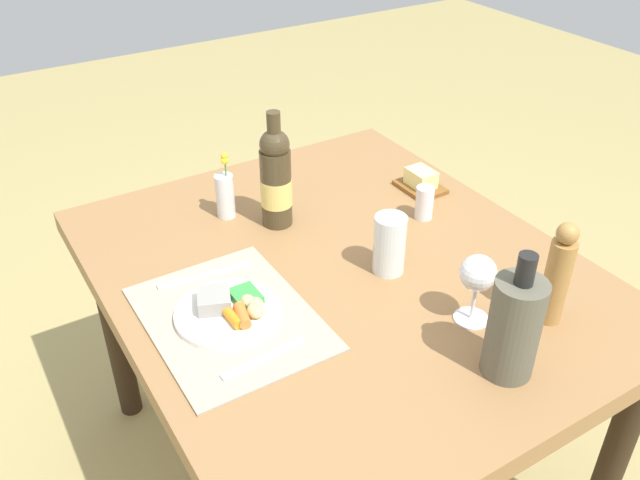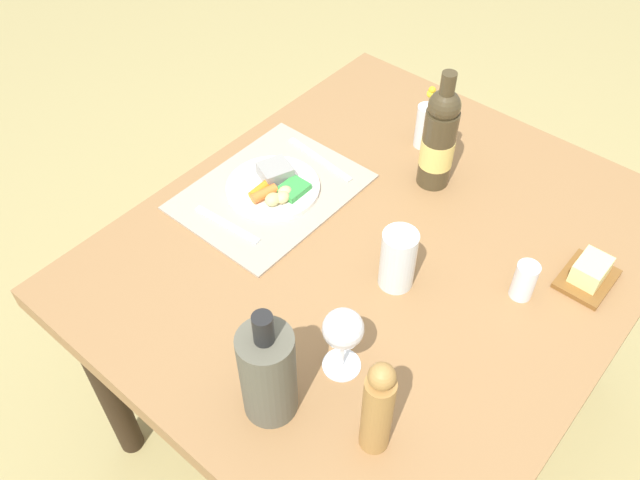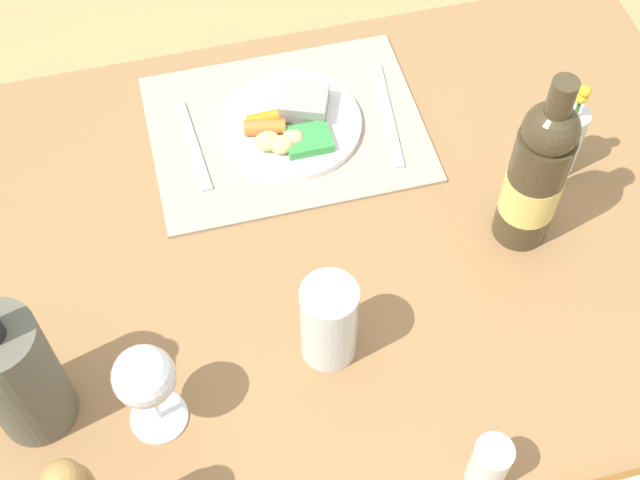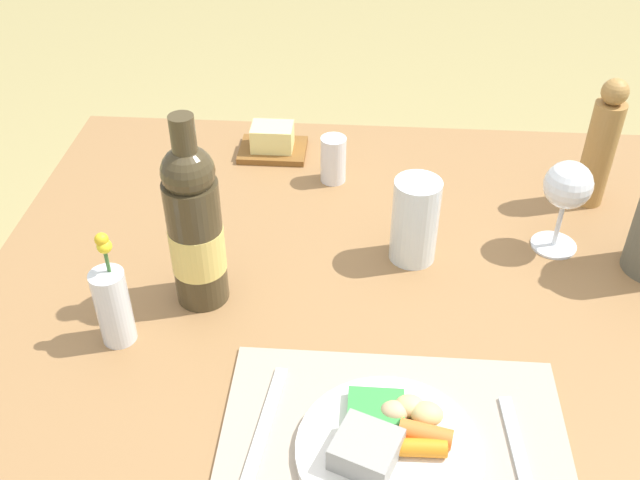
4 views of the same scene
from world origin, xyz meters
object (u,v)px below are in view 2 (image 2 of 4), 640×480
Objects in this scene: dinner_plate at (274,186)px; pepper_mill at (378,409)px; wine_glass at (343,331)px; salt_shaker at (524,281)px; fork at (320,159)px; wine_bottle at (439,139)px; flower_vase at (425,125)px; cooler_bottle at (268,373)px; knife at (227,225)px; water_tumbler at (398,262)px; dining_table at (379,268)px; butter_dish at (589,273)px.

pepper_mill is (0.35, 0.57, 0.09)m from dinner_plate.
salt_shaker is (-0.37, 0.17, -0.07)m from wine_glass.
fork is 0.31m from wine_bottle.
pepper_mill reaches higher than fork.
wine_glass is (0.65, 0.26, 0.05)m from flower_vase.
knife is at bearing -124.37° from cooler_bottle.
pepper_mill is at bearing 54.30° from fork.
fork is 0.61m from wine_glass.
salt_shaker is (-0.14, 0.22, -0.02)m from water_tumbler.
flower_vase is (-0.35, -0.13, 0.14)m from dining_table.
dining_table is 0.36m from knife.
salt_shaker is at bearing -35.79° from butter_dish.
dinner_plate is 0.96× the size of pepper_mill.
cooler_bottle is 0.88× the size of wine_bottle.
pepper_mill is 0.77× the size of wine_bottle.
wine_bottle is at bearing 136.37° from dinner_plate.
pepper_mill is (0.58, -0.12, 0.09)m from butter_dish.
wine_bottle is (-0.55, -0.16, 0.01)m from wine_glass.
wine_bottle is at bearing -154.60° from pepper_mill.
wine_bottle is at bearing 44.04° from flower_vase.
butter_dish is 0.57m from wine_glass.
dining_table is 8.50× the size of water_tumbler.
cooler_bottle is at bearing -17.35° from wine_glass.
butter_dish is (-0.38, 0.69, 0.02)m from knife.
salt_shaker is at bearing 175.58° from pepper_mill.
pepper_mill reaches higher than dining_table.
flower_vase is at bearing 155.97° from dinner_plate.
water_tumbler is (0.07, 0.08, 0.14)m from dining_table.
flower_vase reaches higher than salt_shaker.
fork is 0.28m from flower_vase.
flower_vase is 0.15m from wine_bottle.
pepper_mill is at bearing 59.32° from wine_glass.
dining_table is at bearing -145.02° from pepper_mill.
dinner_plate is at bearing -95.72° from water_tumbler.
pepper_mill is at bearing 29.99° from water_tumbler.
knife is at bearing -61.18° from butter_dish.
butter_dish is 0.55× the size of pepper_mill.
dining_table is 0.49m from cooler_bottle.
cooler_bottle is (0.42, 0.38, 0.09)m from dinner_plate.
wine_bottle is 3.44× the size of salt_shaker.
fork is at bearing -84.07° from butter_dish.
pepper_mill is at bearing 34.98° from dining_table.
dining_table is 0.50m from pepper_mill.
wine_glass is 0.24m from water_tumbler.
wine_bottle is (-0.32, -0.12, 0.07)m from water_tumbler.
cooler_bottle is 0.15m from wine_glass.
wine_glass reaches higher than dining_table.
dining_table is 5.40× the size of dinner_plate.
fork is 2.47× the size of salt_shaker.
fork is at bearing -35.40° from flower_vase.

